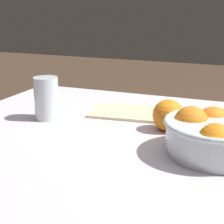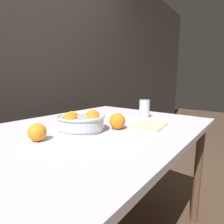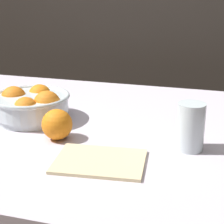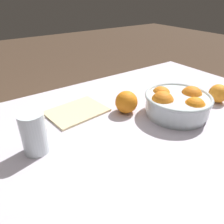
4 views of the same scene
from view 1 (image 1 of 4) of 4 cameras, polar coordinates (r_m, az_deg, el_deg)
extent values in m
cube|color=silver|center=(0.89, 7.54, -6.34)|extent=(1.26, 0.97, 0.03)
cylinder|color=brown|center=(1.62, -9.08, -10.44)|extent=(0.05, 0.05, 0.74)
cylinder|color=silver|center=(0.87, 15.51, -5.68)|extent=(0.21, 0.21, 0.02)
cylinder|color=silver|center=(0.86, 15.69, -3.41)|extent=(0.23, 0.23, 0.06)
torus|color=silver|center=(0.85, 15.84, -1.66)|extent=(0.24, 0.24, 0.01)
sphere|color=orange|center=(0.88, 11.93, -1.76)|extent=(0.08, 0.08, 0.08)
sphere|color=orange|center=(0.79, 15.49, -4.33)|extent=(0.08, 0.08, 0.08)
sphere|color=orange|center=(0.92, 15.18, -1.43)|extent=(0.07, 0.07, 0.07)
cylinder|color=#F4A314|center=(1.10, -9.90, 0.97)|extent=(0.06, 0.06, 0.08)
cylinder|color=silver|center=(1.09, -9.96, 2.07)|extent=(0.07, 0.07, 0.12)
sphere|color=orange|center=(1.00, 8.57, -0.48)|extent=(0.08, 0.08, 0.08)
cube|color=beige|center=(1.15, 2.21, -0.01)|extent=(0.23, 0.18, 0.01)
camera|label=2|loc=(1.55, 41.27, 9.47)|focal=28.00mm
camera|label=3|loc=(1.90, 3.06, 18.86)|focal=60.00mm
camera|label=4|loc=(0.77, -41.57, 18.45)|focal=35.00mm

